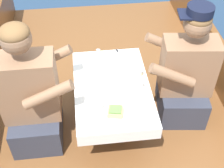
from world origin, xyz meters
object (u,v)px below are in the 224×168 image
object	(u,v)px
person_port	(32,99)
coffee_cup_port	(91,90)
sandwich	(115,111)
coffee_cup_starboard	(139,84)
person_starboard	(185,76)
tin_can	(139,72)

from	to	relation	value
person_port	coffee_cup_port	world-z (taller)	person_port
sandwich	coffee_cup_starboard	distance (m)	0.32
coffee_cup_starboard	person_port	bearing A→B (deg)	-177.60
person_starboard	sandwich	bearing A→B (deg)	36.97
person_port	person_starboard	bearing A→B (deg)	6.15
sandwich	coffee_cup_port	size ratio (longest dim) A/B	1.30
coffee_cup_port	tin_can	xyz separation A→B (m)	(0.37, 0.15, -0.00)
sandwich	coffee_cup_starboard	xyz separation A→B (m)	(0.20, 0.25, -0.01)
coffee_cup_port	person_port	bearing A→B (deg)	-179.04
coffee_cup_port	coffee_cup_starboard	size ratio (longest dim) A/B	0.85
coffee_cup_starboard	person_starboard	bearing A→B (deg)	13.87
person_port	tin_can	bearing A→B (deg)	11.02
person_starboard	coffee_cup_starboard	size ratio (longest dim) A/B	9.38
coffee_cup_port	tin_can	size ratio (longest dim) A/B	1.34
person_port	coffee_cup_port	bearing A→B (deg)	0.81
person_starboard	tin_can	distance (m)	0.37
coffee_cup_port	sandwich	bearing A→B (deg)	-56.95
person_port	tin_can	xyz separation A→B (m)	(0.79, 0.16, 0.03)
sandwich	coffee_cup_starboard	size ratio (longest dim) A/B	1.11
person_port	coffee_cup_port	xyz separation A→B (m)	(0.42, 0.01, 0.03)
person_starboard	sandwich	distance (m)	0.68
coffee_cup_port	coffee_cup_starboard	xyz separation A→B (m)	(0.35, 0.03, -0.00)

